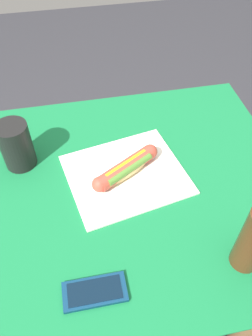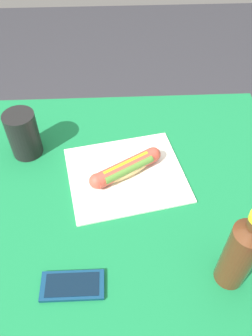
{
  "view_description": "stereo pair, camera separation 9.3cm",
  "coord_description": "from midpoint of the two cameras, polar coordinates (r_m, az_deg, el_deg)",
  "views": [
    {
      "loc": [
        0.04,
        0.56,
        1.5
      ],
      "look_at": [
        -0.08,
        -0.04,
        0.81
      ],
      "focal_mm": 36.38,
      "sensor_mm": 36.0,
      "label": 1
    },
    {
      "loc": [
        -0.05,
        0.57,
        1.5
      ],
      "look_at": [
        -0.08,
        -0.04,
        0.81
      ],
      "focal_mm": 36.38,
      "sensor_mm": 36.0,
      "label": 2
    }
  ],
  "objects": [
    {
      "name": "cell_phone",
      "position": [
        0.78,
        -8.88,
        -20.04
      ],
      "size": [
        0.14,
        0.07,
        0.01
      ],
      "color": "#0A2D4C",
      "rests_on": "dining_table"
    },
    {
      "name": "drinking_cup",
      "position": [
        0.99,
        -20.5,
        3.43
      ],
      "size": [
        0.09,
        0.09,
        0.14
      ],
      "primitive_type": "cylinder",
      "color": "black",
      "rests_on": "dining_table"
    },
    {
      "name": "paper_wrapper",
      "position": [
        0.95,
        -2.8,
        -1.24
      ],
      "size": [
        0.36,
        0.32,
        0.01
      ],
      "primitive_type": "cube",
      "rotation": [
        0.0,
        0.0,
        0.19
      ],
      "color": "silver",
      "rests_on": "dining_table"
    },
    {
      "name": "hot_dog",
      "position": [
        0.93,
        -2.82,
        -0.2
      ],
      "size": [
        0.2,
        0.13,
        0.05
      ],
      "color": "#E5BC75",
      "rests_on": "paper_wrapper"
    },
    {
      "name": "dining_table",
      "position": [
        1.05,
        -6.4,
        -9.36
      ],
      "size": [
        1.07,
        0.81,
        0.78
      ],
      "color": "brown",
      "rests_on": "ground"
    },
    {
      "name": "ground_plane",
      "position": [
        1.61,
        -4.41,
        -21.33
      ],
      "size": [
        6.0,
        6.0,
        0.0
      ],
      "primitive_type": "plane",
      "color": "#2D2D33",
      "rests_on": "ground"
    }
  ]
}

